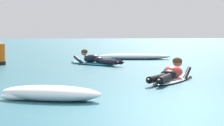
{
  "coord_description": "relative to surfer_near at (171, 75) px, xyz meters",
  "views": [
    {
      "loc": [
        -2.4,
        -5.79,
        1.06
      ],
      "look_at": [
        -0.45,
        6.29,
        0.21
      ],
      "focal_mm": 71.33,
      "sensor_mm": 36.0,
      "label": 1
    }
  ],
  "objects": [
    {
      "name": "whitewater_front",
      "position": [
        0.86,
        7.72,
        -0.02
      ],
      "size": [
        2.89,
        1.4,
        0.25
      ],
      "color": "white",
      "rests_on": "ground"
    },
    {
      "name": "ground_plane",
      "position": [
        -0.37,
        6.61,
        -0.14
      ],
      "size": [
        120.0,
        120.0,
        0.0
      ],
      "primitive_type": "plane",
      "color": "#2D6B7A"
    },
    {
      "name": "surfer_far",
      "position": [
        -1.04,
        5.15,
        0.0
      ],
      "size": [
        1.67,
        2.36,
        0.53
      ],
      "color": "#2DB2D1",
      "rests_on": "ground"
    },
    {
      "name": "whitewater_mid_right",
      "position": [
        -2.62,
        -2.32,
        -0.02
      ],
      "size": [
        1.7,
        1.12,
        0.24
      ],
      "color": "white",
      "rests_on": "ground"
    },
    {
      "name": "surfer_near",
      "position": [
        0.0,
        0.0,
        0.0
      ],
      "size": [
        1.7,
        2.34,
        0.53
      ],
      "color": "silver",
      "rests_on": "ground"
    }
  ]
}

